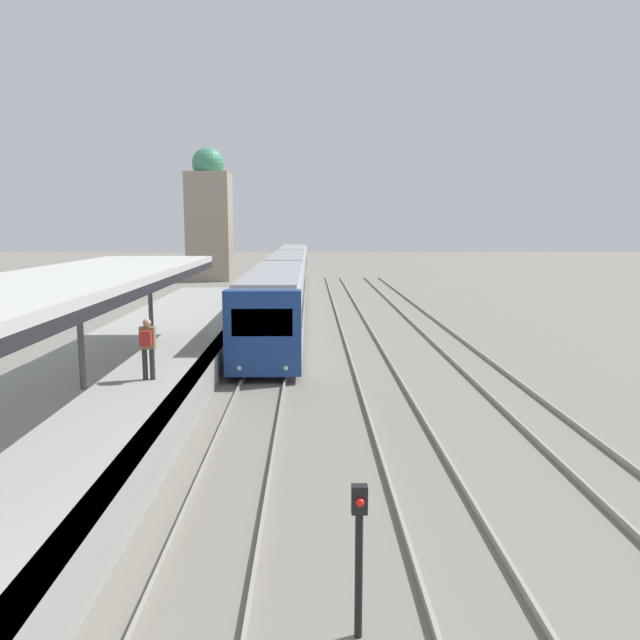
{
  "coord_description": "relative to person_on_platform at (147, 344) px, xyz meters",
  "views": [
    {
      "loc": [
        1.54,
        -1.93,
        5.18
      ],
      "look_at": [
        1.93,
        20.96,
        1.7
      ],
      "focal_mm": 35.0,
      "sensor_mm": 36.0,
      "label": 1
    }
  ],
  "objects": [
    {
      "name": "platform_canopy",
      "position": [
        -1.39,
        -0.91,
        1.85
      ],
      "size": [
        4.0,
        17.47,
        2.96
      ],
      "color": "beige",
      "rests_on": "station_platform"
    },
    {
      "name": "train_near",
      "position": [
        2.82,
        26.65,
        -0.25
      ],
      "size": [
        2.55,
        46.45,
        3.21
      ],
      "color": "navy",
      "rests_on": "ground_plane"
    },
    {
      "name": "person_on_platform",
      "position": [
        0.0,
        0.0,
        0.0
      ],
      "size": [
        0.4,
        0.4,
        1.66
      ],
      "color": "#2D2D33",
      "rests_on": "station_platform"
    },
    {
      "name": "signal_post_near",
      "position": [
        4.96,
        -9.27,
        -0.79
      ],
      "size": [
        0.2,
        0.21,
        2.03
      ],
      "color": "black",
      "rests_on": "ground_plane"
    },
    {
      "name": "distant_domed_building",
      "position": [
        -5.09,
        43.28,
        3.82
      ],
      "size": [
        4.0,
        4.0,
        12.36
      ],
      "color": "gray",
      "rests_on": "ground_plane"
    }
  ]
}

